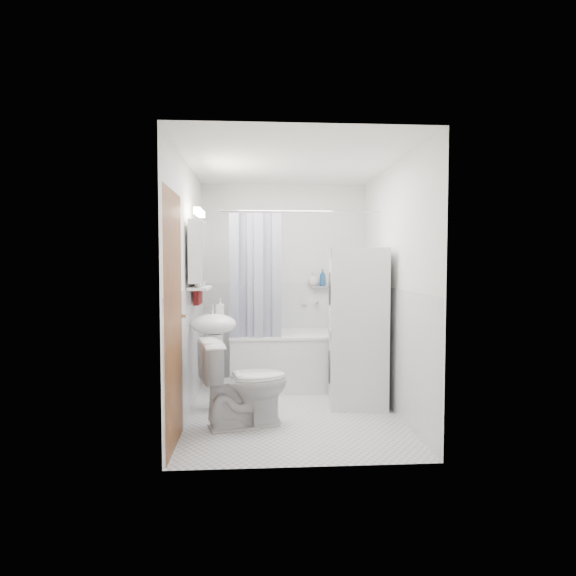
{
  "coord_description": "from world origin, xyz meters",
  "views": [
    {
      "loc": [
        -0.34,
        -4.62,
        1.44
      ],
      "look_at": [
        -0.03,
        0.15,
        1.19
      ],
      "focal_mm": 30.0,
      "sensor_mm": 36.0,
      "label": 1
    }
  ],
  "objects": [
    {
      "name": "toilet",
      "position": [
        -0.45,
        -0.4,
        0.38
      ],
      "size": [
        0.87,
        0.63,
        0.77
      ],
      "primitive_type": "imported",
      "rotation": [
        0.0,
        0.0,
        1.84
      ],
      "color": "white",
      "rests_on": "ground"
    },
    {
      "name": "shelf_cup",
      "position": [
        -0.89,
        0.22,
        1.26
      ],
      "size": [
        0.1,
        0.09,
        0.1
      ],
      "primitive_type": "imported",
      "color": "gray",
      "rests_on": "shelf"
    },
    {
      "name": "tub_spout",
      "position": [
        0.39,
        1.25,
        0.95
      ],
      "size": [
        0.04,
        0.12,
        0.04
      ],
      "primitive_type": "cylinder",
      "rotation": [
        1.57,
        0.0,
        0.0
      ],
      "color": "silver",
      "rests_on": "room_walls"
    },
    {
      "name": "towel",
      "position": [
        -0.94,
        0.35,
        1.47
      ],
      "size": [
        0.07,
        0.36,
        0.87
      ],
      "color": "#5A1814",
      "rests_on": "room_walls"
    },
    {
      "name": "shampoo_b",
      "position": [
        0.47,
        1.24,
        1.2
      ],
      "size": [
        0.08,
        0.21,
        0.08
      ],
      "primitive_type": "imported",
      "color": "#215386",
      "rests_on": "shower_caddy"
    },
    {
      "name": "sink",
      "position": [
        -0.75,
        0.07,
        0.7
      ],
      "size": [
        0.44,
        0.37,
        1.04
      ],
      "color": "white",
      "rests_on": "ground"
    },
    {
      "name": "curtain_rod",
      "position": [
        0.19,
        0.59,
        2.0
      ],
      "size": [
        1.85,
        0.02,
        0.02
      ],
      "primitive_type": "cylinder",
      "rotation": [
        0.0,
        1.57,
        0.0
      ],
      "color": "silver",
      "rests_on": "room_walls"
    },
    {
      "name": "room_walls",
      "position": [
        0.0,
        0.0,
        1.49
      ],
      "size": [
        2.6,
        2.6,
        2.6
      ],
      "color": "silver",
      "rests_on": "ground"
    },
    {
      "name": "wainscot",
      "position": [
        0.0,
        0.29,
        0.6
      ],
      "size": [
        1.98,
        2.58,
        2.58
      ],
      "color": "white",
      "rests_on": "ground"
    },
    {
      "name": "washer_dryer",
      "position": [
        0.68,
        0.17,
        0.8
      ],
      "size": [
        0.63,
        0.62,
        1.59
      ],
      "rotation": [
        0.0,
        0.0,
        -0.12
      ],
      "color": "silver",
      "rests_on": "ground"
    },
    {
      "name": "floor",
      "position": [
        0.0,
        0.0,
        0.0
      ],
      "size": [
        2.6,
        2.6,
        0.0
      ],
      "primitive_type": "plane",
      "color": "silver",
      "rests_on": "ground"
    },
    {
      "name": "bathtub",
      "position": [
        0.19,
        0.92,
        0.35
      ],
      "size": [
        1.67,
        0.79,
        0.63
      ],
      "color": "silver",
      "rests_on": "ground"
    },
    {
      "name": "shelf_bottle",
      "position": [
        -0.89,
        -0.05,
        1.25
      ],
      "size": [
        0.07,
        0.18,
        0.07
      ],
      "primitive_type": "imported",
      "color": "gray",
      "rests_on": "shelf"
    },
    {
      "name": "door",
      "position": [
        -0.95,
        -0.55,
        1.0
      ],
      "size": [
        0.05,
        2.0,
        2.0
      ],
      "color": "brown",
      "rests_on": "ground"
    },
    {
      "name": "shelf",
      "position": [
        -0.89,
        0.1,
        1.2
      ],
      "size": [
        0.18,
        0.54,
        0.02
      ],
      "primitive_type": "cube",
      "color": "silver",
      "rests_on": "room_walls"
    },
    {
      "name": "shower_caddy",
      "position": [
        0.44,
        1.24,
        1.15
      ],
      "size": [
        0.22,
        0.06,
        0.02
      ],
      "primitive_type": "cube",
      "color": "silver",
      "rests_on": "room_walls"
    },
    {
      "name": "medicine_cabinet",
      "position": [
        -0.9,
        0.1,
        1.57
      ],
      "size": [
        0.13,
        0.5,
        0.71
      ],
      "color": "silver",
      "rests_on": "room_walls"
    },
    {
      "name": "soap_pump",
      "position": [
        -0.71,
        0.25,
        0.95
      ],
      "size": [
        0.08,
        0.17,
        0.08
      ],
      "primitive_type": "imported",
      "color": "gray",
      "rests_on": "sink"
    },
    {
      "name": "shampoo_a",
      "position": [
        0.35,
        1.24,
        1.23
      ],
      "size": [
        0.13,
        0.17,
        0.13
      ],
      "primitive_type": "imported",
      "color": "gray",
      "rests_on": "shower_caddy"
    },
    {
      "name": "shower_curtain",
      "position": [
        -0.35,
        0.59,
        1.25
      ],
      "size": [
        0.55,
        0.02,
        1.45
      ],
      "color": "#121440",
      "rests_on": "curtain_rod"
    }
  ]
}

